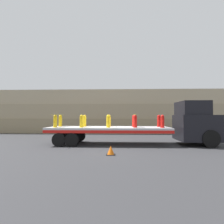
% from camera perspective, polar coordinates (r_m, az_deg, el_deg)
% --- Properties ---
extents(ground_plane, '(120.00, 120.00, 0.00)m').
position_cam_1_polar(ground_plane, '(12.82, -1.11, -10.44)').
color(ground_plane, '#2D2D30').
extents(rock_cliff, '(60.00, 3.30, 5.14)m').
position_cam_1_polar(rock_cliff, '(21.53, 0.28, 0.13)').
color(rock_cliff, gray).
rests_on(rock_cliff, ground_plane).
extents(truck_cab, '(2.58, 2.58, 3.06)m').
position_cam_1_polar(truck_cab, '(13.80, 25.82, -3.31)').
color(truck_cab, black).
rests_on(truck_cab, ground_plane).
extents(flatbed_trailer, '(8.67, 2.53, 1.23)m').
position_cam_1_polar(flatbed_trailer, '(12.76, -4.12, -6.03)').
color(flatbed_trailer, '#B2B2B7').
rests_on(flatbed_trailer, ground_plane).
extents(fire_hydrant_yellow_near_0, '(0.31, 0.50, 0.89)m').
position_cam_1_polar(fire_hydrant_yellow_near_0, '(12.91, -18.05, -2.88)').
color(fire_hydrant_yellow_near_0, gold).
rests_on(fire_hydrant_yellow_near_0, flatbed_trailer).
extents(fire_hydrant_yellow_far_0, '(0.31, 0.50, 0.89)m').
position_cam_1_polar(fire_hydrant_yellow_far_0, '(13.92, -16.52, -2.77)').
color(fire_hydrant_yellow_far_0, gold).
rests_on(fire_hydrant_yellow_far_0, flatbed_trailer).
extents(fire_hydrant_yellow_near_1, '(0.31, 0.50, 0.89)m').
position_cam_1_polar(fire_hydrant_yellow_near_1, '(12.39, -9.91, -3.00)').
color(fire_hydrant_yellow_near_1, gold).
rests_on(fire_hydrant_yellow_near_1, flatbed_trailer).
extents(fire_hydrant_yellow_far_1, '(0.31, 0.50, 0.89)m').
position_cam_1_polar(fire_hydrant_yellow_far_1, '(13.43, -8.95, -2.87)').
color(fire_hydrant_yellow_far_1, gold).
rests_on(fire_hydrant_yellow_far_1, flatbed_trailer).
extents(fire_hydrant_yellow_near_2, '(0.31, 0.50, 0.89)m').
position_cam_1_polar(fire_hydrant_yellow_near_2, '(12.13, -1.25, -3.05)').
color(fire_hydrant_yellow_near_2, gold).
rests_on(fire_hydrant_yellow_near_2, flatbed_trailer).
extents(fire_hydrant_yellow_far_2, '(0.31, 0.50, 0.89)m').
position_cam_1_polar(fire_hydrant_yellow_far_2, '(13.20, -0.97, -2.91)').
color(fire_hydrant_yellow_far_2, gold).
rests_on(fire_hydrant_yellow_far_2, flatbed_trailer).
extents(fire_hydrant_red_near_3, '(0.31, 0.50, 0.89)m').
position_cam_1_polar(fire_hydrant_red_near_3, '(12.16, 7.57, -3.04)').
color(fire_hydrant_red_near_3, red).
rests_on(fire_hydrant_red_near_3, flatbed_trailer).
extents(fire_hydrant_red_far_3, '(0.31, 0.50, 0.89)m').
position_cam_1_polar(fire_hydrant_red_far_3, '(13.23, 7.14, -2.90)').
color(fire_hydrant_red_far_3, red).
rests_on(fire_hydrant_red_far_3, flatbed_trailer).
extents(fire_hydrant_red_near_4, '(0.31, 0.50, 0.89)m').
position_cam_1_polar(fire_hydrant_red_near_4, '(12.48, 16.15, -2.95)').
color(fire_hydrant_red_near_4, red).
rests_on(fire_hydrant_red_near_4, flatbed_trailer).
extents(fire_hydrant_red_far_4, '(0.31, 0.50, 0.89)m').
position_cam_1_polar(fire_hydrant_red_far_4, '(13.51, 15.06, -2.83)').
color(fire_hydrant_red_far_4, red).
rests_on(fire_hydrant_red_far_4, flatbed_trailer).
extents(cargo_strap_rear, '(0.05, 2.63, 0.01)m').
position_cam_1_polar(cargo_strap_rear, '(13.41, -17.24, -0.85)').
color(cargo_strap_rear, yellow).
rests_on(cargo_strap_rear, fire_hydrant_yellow_near_0).
extents(cargo_strap_middle, '(0.05, 2.63, 0.01)m').
position_cam_1_polar(cargo_strap_middle, '(12.66, -1.10, -0.89)').
color(cargo_strap_middle, yellow).
rests_on(cargo_strap_middle, fire_hydrant_yellow_near_2).
extents(cargo_strap_front, '(0.05, 2.63, 0.01)m').
position_cam_1_polar(cargo_strap_front, '(12.69, 7.34, -0.88)').
color(cargo_strap_front, yellow).
rests_on(cargo_strap_front, fire_hydrant_red_near_3).
extents(traffic_cone, '(0.47, 0.47, 0.48)m').
position_cam_1_polar(traffic_cone, '(9.37, -0.41, -12.41)').
color(traffic_cone, black).
rests_on(traffic_cone, ground_plane).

